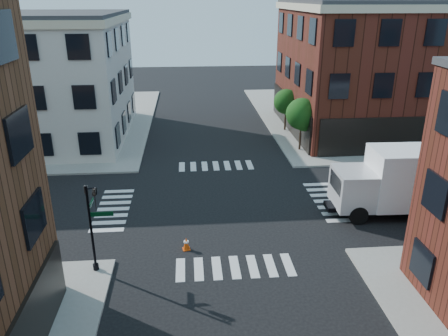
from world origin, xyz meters
name	(u,v)px	position (x,y,z in m)	size (l,w,h in m)	color
ground	(223,205)	(0.00, 0.00, 0.00)	(120.00, 120.00, 0.00)	black
sidewalk_ne	(393,115)	(21.00, 21.00, 0.07)	(30.00, 30.00, 0.15)	gray
sidewalk_nw	(8,123)	(-21.00, 21.00, 0.07)	(30.00, 30.00, 0.15)	gray
building_ne	(419,69)	(20.50, 16.00, 6.00)	(25.00, 16.00, 12.00)	#421A10
building_nw	(0,80)	(-19.00, 16.00, 5.50)	(22.00, 16.00, 11.00)	beige
tree_near	(302,116)	(7.56, 9.98, 3.16)	(2.69, 2.69, 4.49)	black
tree_far	(287,103)	(7.56, 15.98, 2.87)	(2.43, 2.43, 4.07)	black
signal_pole	(92,219)	(-6.72, -6.68, 2.86)	(1.29, 1.24, 4.60)	black
box_truck	(411,181)	(11.29, -2.02, 2.16)	(9.28, 3.04, 4.16)	white
traffic_cone	(186,244)	(-2.40, -5.13, 0.35)	(0.45, 0.45, 0.72)	#DC4709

